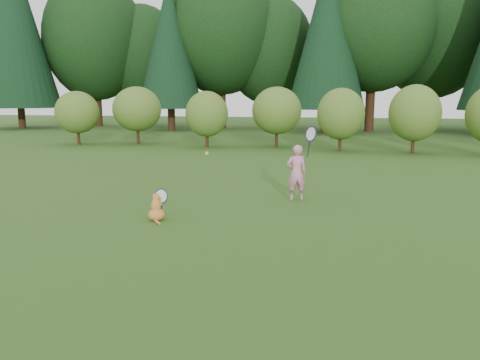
# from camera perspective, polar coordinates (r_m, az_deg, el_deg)

# --- Properties ---
(ground) EXTENTS (100.00, 100.00, 0.00)m
(ground) POSITION_cam_1_polar(r_m,az_deg,el_deg) (7.61, -2.85, -6.14)
(ground) COLOR #264D15
(ground) RESTS_ON ground
(shrub_row) EXTENTS (28.00, 3.00, 2.80)m
(shrub_row) POSITION_cam_1_polar(r_m,az_deg,el_deg) (20.15, 7.42, 7.73)
(shrub_row) COLOR #466C21
(shrub_row) RESTS_ON ground
(woodland_backdrop) EXTENTS (48.00, 10.00, 15.00)m
(woodland_backdrop) POSITION_cam_1_polar(r_m,az_deg,el_deg) (30.58, 9.70, 19.83)
(woodland_backdrop) COLOR black
(woodland_backdrop) RESTS_ON ground
(child) EXTENTS (0.69, 0.49, 1.74)m
(child) POSITION_cam_1_polar(r_m,az_deg,el_deg) (9.84, 6.95, 1.07)
(child) COLOR pink
(child) RESTS_ON ground
(cat) EXTENTS (0.42, 0.72, 0.65)m
(cat) POSITION_cam_1_polar(r_m,az_deg,el_deg) (8.31, -10.15, -3.14)
(cat) COLOR #C77926
(cat) RESTS_ON ground
(tennis_ball) EXTENTS (0.07, 0.07, 0.07)m
(tennis_ball) POSITION_cam_1_polar(r_m,az_deg,el_deg) (9.01, -4.08, 3.26)
(tennis_ball) COLOR #BDEA1B
(tennis_ball) RESTS_ON ground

